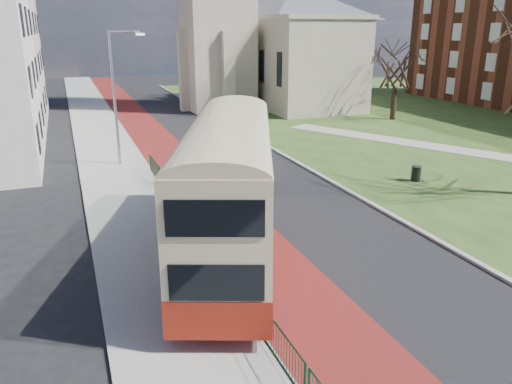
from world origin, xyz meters
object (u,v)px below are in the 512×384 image
winter_tree_far (397,62)px  litter_bin (416,173)px  streetlamp (117,91)px  bus (230,184)px

winter_tree_far → litter_bin: size_ratio=8.47×
streetlamp → bus: (2.23, -15.08, -1.70)m
litter_bin → winter_tree_far: bearing=58.1°
streetlamp → bus: size_ratio=0.65×
winter_tree_far → litter_bin: bearing=-121.9°
streetlamp → bus: 15.34m
winter_tree_far → litter_bin: winter_tree_far is taller
bus → winter_tree_far: size_ratio=1.61×
bus → litter_bin: (12.74, 5.59, -2.40)m
bus → winter_tree_far: bearing=65.4°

